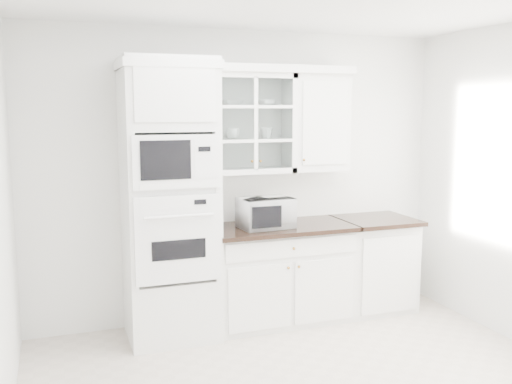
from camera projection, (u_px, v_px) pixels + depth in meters
name	position (u px, v px, depth m)	size (l,w,h in m)	color
room_shell	(298.00, 137.00, 4.10)	(4.00, 3.50, 2.70)	white
oven_column	(170.00, 201.00, 4.85)	(0.76, 0.68, 2.40)	white
base_cabinet_run	(280.00, 273.00, 5.33)	(1.32, 0.67, 0.92)	white
extra_base_cabinet	(373.00, 263.00, 5.66)	(0.72, 0.67, 0.92)	white
upper_cabinet_glass	(250.00, 123.00, 5.17)	(0.80, 0.33, 0.90)	white
upper_cabinet_solid	(317.00, 123.00, 5.40)	(0.55, 0.33, 0.90)	white
crown_molding	(239.00, 68.00, 5.04)	(2.14, 0.38, 0.07)	white
countertop_microwave	(265.00, 212.00, 5.13)	(0.47, 0.39, 0.27)	white
bowl_a	(231.00, 103.00, 5.07)	(0.21, 0.21, 0.05)	white
bowl_b	(267.00, 103.00, 5.19)	(0.17, 0.17, 0.05)	white
cup_a	(233.00, 134.00, 5.12)	(0.12, 0.12, 0.09)	white
cup_b	(266.00, 133.00, 5.23)	(0.11, 0.11, 0.10)	white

